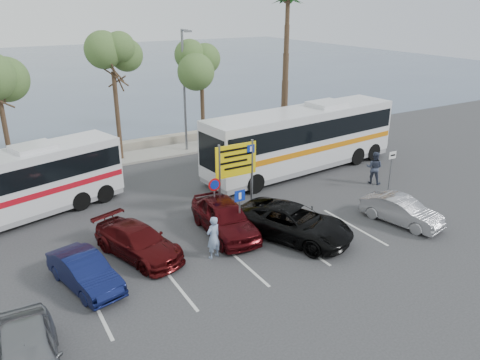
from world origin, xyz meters
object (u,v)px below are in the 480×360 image
car_silver_a (28,358)px  suv_black (293,222)px  coach_bus_left (3,191)px  car_red (225,217)px  car_blue (85,272)px  pedestrian_far (374,168)px  coach_bus_right (302,141)px  direction_sign (236,166)px  car_silver_b (401,211)px  car_maroon (138,242)px  street_lamp_right (185,85)px  pedestrian_near (213,237)px

car_silver_a → suv_black: 11.62m
coach_bus_left → car_red: size_ratio=2.47×
car_red → coach_bus_left: bearing=149.1°
car_blue → pedestrian_far: (16.74, 2.31, 0.32)m
coach_bus_left → coach_bus_right: 16.43m
coach_bus_left → car_red: (8.32, -6.02, -0.83)m
direction_sign → pedestrian_far: size_ratio=1.91×
car_silver_b → car_red: bearing=144.1°
coach_bus_right → suv_black: 9.01m
car_blue → car_red: (6.40, 1.14, 0.17)m
coach_bus_right → car_silver_b: bearing=-93.1°
car_maroon → car_silver_b: car_maroon is taller
coach_bus_right → suv_black: bearing=-129.4°
street_lamp_right → car_maroon: street_lamp_right is taller
suv_black → car_silver_b: size_ratio=1.38×
coach_bus_right → car_blue: coach_bus_right is taller
coach_bus_left → coach_bus_right: (16.40, -0.99, 0.25)m
direction_sign → car_maroon: direction_sign is taller
street_lamp_right → car_red: size_ratio=1.73×
car_red → pedestrian_near: bearing=-125.8°
car_maroon → coach_bus_left: bearing=107.4°
car_blue → pedestrian_near: 5.03m
car_maroon → car_silver_b: (11.64, -3.30, -0.01)m
car_silver_b → street_lamp_right: bearing=92.1°
car_silver_a → car_silver_b: 16.53m
coach_bus_left → car_maroon: (4.31, -5.99, -0.98)m
car_red → car_silver_b: bearing=-18.2°
direction_sign → suv_black: size_ratio=0.68×
street_lamp_right → car_blue: 17.01m
coach_bus_right → suv_black: size_ratio=2.49×
car_silver_b → pedestrian_far: size_ratio=2.03×
coach_bus_right → pedestrian_far: bearing=-59.7°
car_maroon → pedestrian_far: 14.38m
coach_bus_right → car_silver_a: (-16.88, -10.00, -1.14)m
car_blue → car_maroon: car_maroon is taller
direction_sign → coach_bus_right: (6.50, 3.30, -0.55)m
car_silver_a → pedestrian_far: size_ratio=2.29×
coach_bus_left → car_silver_b: (15.95, -9.28, -0.99)m
direction_sign → car_silver_b: 8.05m
direction_sign → coach_bus_right: coach_bus_right is taller
car_silver_a → suv_black: same height
street_lamp_right → pedestrian_far: street_lamp_right is taller
street_lamp_right → coach_bus_left: (-11.90, -6.03, -2.98)m
car_maroon → street_lamp_right: bearing=39.4°
suv_black → car_silver_b: (5.24, -1.39, -0.11)m
car_silver_a → pedestrian_near: (7.39, 3.33, 0.17)m
pedestrian_near → pedestrian_far: size_ratio=0.97×
street_lamp_right → pedestrian_far: bearing=-58.2°
car_silver_b → pedestrian_near: bearing=157.1°
suv_black → pedestrian_far: 8.50m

